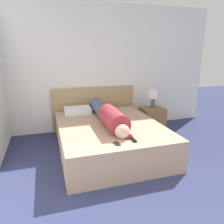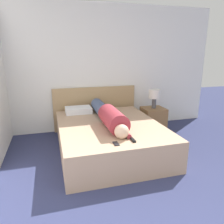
{
  "view_description": "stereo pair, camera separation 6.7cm",
  "coord_description": "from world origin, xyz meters",
  "px_view_note": "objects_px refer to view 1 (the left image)",
  "views": [
    {
      "loc": [
        -1.18,
        -0.65,
        1.67
      ],
      "look_at": [
        -0.19,
        2.53,
        0.73
      ],
      "focal_mm": 35.0,
      "sensor_mm": 36.0,
      "label": 1
    },
    {
      "loc": [
        -1.11,
        -0.67,
        1.67
      ],
      "look_at": [
        -0.19,
        2.53,
        0.73
      ],
      "focal_mm": 35.0,
      "sensor_mm": 36.0,
      "label": 2
    }
  ],
  "objects_px": {
    "pillow_near_headboard": "(77,110)",
    "nightstand": "(152,120)",
    "person_lying": "(109,116)",
    "tv_remote": "(134,140)",
    "table_lamp": "(153,95)",
    "cell_phone": "(117,144)",
    "bed": "(109,137)"
  },
  "relations": [
    {
      "from": "pillow_near_headboard",
      "to": "nightstand",
      "type": "bearing_deg",
      "value": -7.48
    },
    {
      "from": "person_lying",
      "to": "tv_remote",
      "type": "xyz_separation_m",
      "value": [
        0.12,
        -0.8,
        -0.13
      ]
    },
    {
      "from": "pillow_near_headboard",
      "to": "table_lamp",
      "type": "bearing_deg",
      "value": -7.48
    },
    {
      "from": "pillow_near_headboard",
      "to": "cell_phone",
      "type": "bearing_deg",
      "value": -80.55
    },
    {
      "from": "bed",
      "to": "pillow_near_headboard",
      "type": "distance_m",
      "value": 0.97
    },
    {
      "from": "nightstand",
      "to": "cell_phone",
      "type": "xyz_separation_m",
      "value": [
        -1.27,
        -1.44,
        0.23
      ]
    },
    {
      "from": "table_lamp",
      "to": "cell_phone",
      "type": "distance_m",
      "value": 1.94
    },
    {
      "from": "bed",
      "to": "cell_phone",
      "type": "relative_size",
      "value": 15.98
    },
    {
      "from": "bed",
      "to": "tv_remote",
      "type": "relative_size",
      "value": 13.85
    },
    {
      "from": "pillow_near_headboard",
      "to": "tv_remote",
      "type": "bearing_deg",
      "value": -71.8
    },
    {
      "from": "bed",
      "to": "table_lamp",
      "type": "relative_size",
      "value": 5.3
    },
    {
      "from": "bed",
      "to": "pillow_near_headboard",
      "type": "bearing_deg",
      "value": 116.41
    },
    {
      "from": "table_lamp",
      "to": "cell_phone",
      "type": "xyz_separation_m",
      "value": [
        -1.27,
        -1.44,
        -0.31
      ]
    },
    {
      "from": "person_lying",
      "to": "cell_phone",
      "type": "xyz_separation_m",
      "value": [
        -0.13,
        -0.84,
        -0.13
      ]
    },
    {
      "from": "person_lying",
      "to": "cell_phone",
      "type": "bearing_deg",
      "value": -98.83
    },
    {
      "from": "table_lamp",
      "to": "cell_phone",
      "type": "height_order",
      "value": "table_lamp"
    },
    {
      "from": "bed",
      "to": "table_lamp",
      "type": "distance_m",
      "value": 1.41
    },
    {
      "from": "person_lying",
      "to": "pillow_near_headboard",
      "type": "relative_size",
      "value": 3.49
    },
    {
      "from": "table_lamp",
      "to": "pillow_near_headboard",
      "type": "distance_m",
      "value": 1.58
    },
    {
      "from": "tv_remote",
      "to": "bed",
      "type": "bearing_deg",
      "value": 98.57
    },
    {
      "from": "nightstand",
      "to": "pillow_near_headboard",
      "type": "bearing_deg",
      "value": 172.52
    },
    {
      "from": "bed",
      "to": "cell_phone",
      "type": "height_order",
      "value": "cell_phone"
    },
    {
      "from": "nightstand",
      "to": "table_lamp",
      "type": "bearing_deg",
      "value": 0.0
    },
    {
      "from": "nightstand",
      "to": "table_lamp",
      "type": "xyz_separation_m",
      "value": [
        0.0,
        0.0,
        0.54
      ]
    },
    {
      "from": "pillow_near_headboard",
      "to": "bed",
      "type": "bearing_deg",
      "value": -63.59
    },
    {
      "from": "person_lying",
      "to": "table_lamp",
      "type": "bearing_deg",
      "value": 27.79
    },
    {
      "from": "nightstand",
      "to": "cell_phone",
      "type": "relative_size",
      "value": 4.0
    },
    {
      "from": "nightstand",
      "to": "tv_remote",
      "type": "xyz_separation_m",
      "value": [
        -1.01,
        -1.4,
        0.24
      ]
    },
    {
      "from": "nightstand",
      "to": "person_lying",
      "type": "relative_size",
      "value": 0.3
    },
    {
      "from": "bed",
      "to": "cell_phone",
      "type": "xyz_separation_m",
      "value": [
        -0.14,
        -0.82,
        0.25
      ]
    },
    {
      "from": "bed",
      "to": "person_lying",
      "type": "height_order",
      "value": "person_lying"
    },
    {
      "from": "table_lamp",
      "to": "tv_remote",
      "type": "relative_size",
      "value": 2.61
    }
  ]
}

